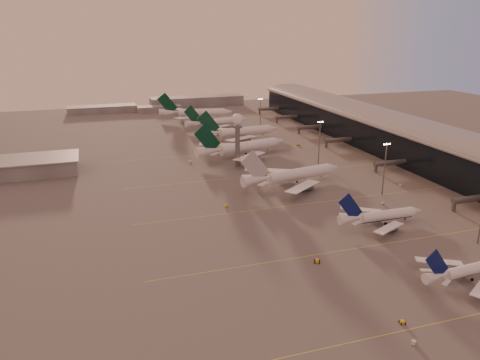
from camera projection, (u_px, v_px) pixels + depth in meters
name	position (u px, v px, depth m)	size (l,w,h in m)	color
ground	(335.00, 268.00, 152.08)	(700.00, 700.00, 0.00)	#5E5B5B
taxiway_markings	(333.00, 200.00, 211.41)	(180.00, 185.25, 0.02)	#D2CD4A
terminal	(406.00, 139.00, 279.71)	(57.00, 362.00, 23.04)	black
radar_tower	(238.00, 129.00, 255.32)	(6.40, 6.40, 31.10)	#5A5D62
mast_b	(385.00, 166.00, 213.49)	(3.60, 0.56, 25.00)	#5A5D62
mast_c	(319.00, 140.00, 261.70)	(3.60, 0.56, 25.00)	#5A5D62
mast_d	(260.00, 113.00, 342.40)	(3.60, 0.56, 25.00)	#5A5D62
distant_horizon	(170.00, 104.00, 445.25)	(165.00, 37.50, 9.00)	slate
narrowbody_near	(466.00, 272.00, 143.96)	(33.43, 26.63, 13.06)	white
narrowbody_mid	(381.00, 217.00, 184.21)	(38.13, 30.47, 14.91)	white
widebody_white	(293.00, 177.00, 230.89)	(57.25, 45.48, 20.31)	white
greentail_a	(243.00, 150.00, 280.58)	(61.42, 49.00, 22.74)	white
greentail_b	(240.00, 134.00, 322.90)	(59.40, 47.83, 21.57)	white
greentail_c	(217.00, 123.00, 358.53)	(52.15, 41.79, 19.05)	white
greentail_d	(196.00, 114.00, 391.79)	(61.50, 49.21, 22.55)	white
gsv_truck_a	(414.00, 340.00, 115.47)	(5.56, 4.94, 2.23)	silver
gsv_tug_near	(402.00, 322.00, 123.34)	(2.28, 3.41, 0.92)	yellow
gsv_tug_mid	(317.00, 261.00, 154.97)	(4.68, 3.99, 1.15)	yellow
gsv_truck_b	(383.00, 202.00, 205.55)	(5.37, 3.57, 2.04)	silver
gsv_truck_c	(227.00, 204.00, 202.62)	(5.57, 4.88, 2.22)	yellow
gsv_catering_b	(401.00, 182.00, 228.48)	(4.97, 2.53, 3.99)	silver
gsv_tug_far	(268.00, 178.00, 238.97)	(4.19, 4.34, 1.08)	silver
gsv_truck_d	(190.00, 160.00, 268.52)	(3.94, 6.12, 2.33)	silver
gsv_tug_hangar	(298.00, 145.00, 305.49)	(4.28, 3.48, 1.06)	yellow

